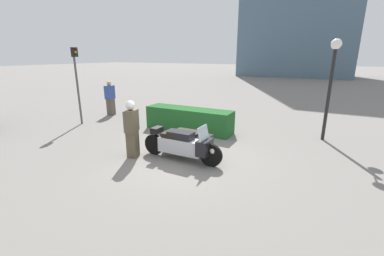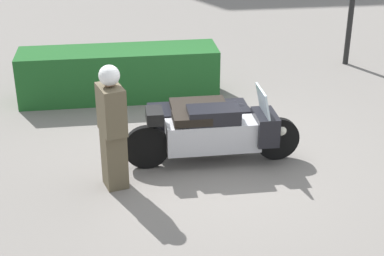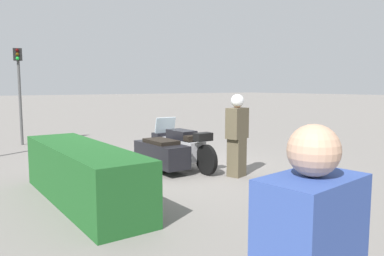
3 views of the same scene
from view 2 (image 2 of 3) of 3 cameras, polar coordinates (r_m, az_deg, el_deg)
The scene contains 4 objects.
ground_plane at distance 9.16m, azimuth 1.53°, elevation -2.71°, with size 160.00×160.00×0.00m, color slate.
police_motorcycle at distance 9.05m, azimuth 1.90°, elevation 0.27°, with size 2.66×1.23×1.16m.
officer_rider at distance 8.01m, azimuth -7.74°, elevation 0.34°, with size 0.41×0.55×1.79m.
hedge_bush_curbside at distance 11.31m, azimuth -7.07°, elevation 5.25°, with size 3.73×0.93×0.96m, color #1E5623.
Camera 2 is at (-1.37, -8.00, 4.24)m, focal length 55.00 mm.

